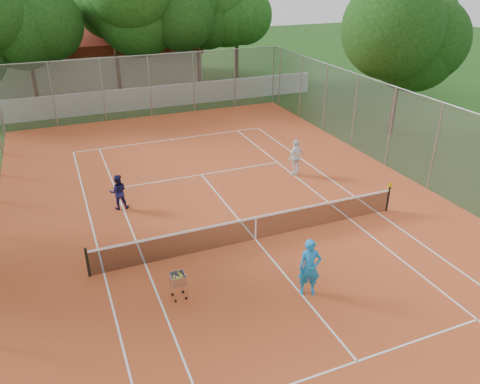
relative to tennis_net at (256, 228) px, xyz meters
name	(u,v)px	position (x,y,z in m)	size (l,w,h in m)	color
ground	(255,240)	(0.00, 0.00, -0.51)	(120.00, 120.00, 0.00)	#14370F
court_pad	(255,240)	(0.00, 0.00, -0.50)	(18.00, 34.00, 0.02)	#C14F25
court_lines	(255,239)	(0.00, 0.00, -0.49)	(10.98, 23.78, 0.01)	white
tennis_net	(256,228)	(0.00, 0.00, 0.00)	(11.88, 0.10, 0.98)	black
perimeter_fence	(256,191)	(0.00, 0.00, 1.49)	(18.00, 34.00, 4.00)	slate
boundary_wall	(145,98)	(0.00, 19.00, 0.24)	(26.00, 0.30, 1.50)	silver
clubhouse	(95,56)	(-2.00, 29.00, 1.69)	(16.40, 9.00, 4.40)	beige
tropical_trees	(131,29)	(0.00, 22.00, 4.49)	(29.00, 19.00, 10.00)	black
player_near	(310,268)	(0.22, -3.47, 0.45)	(0.68, 0.45, 1.88)	#177DC7
player_far_left	(118,192)	(-4.22, 4.42, 0.26)	(0.73, 0.57, 1.51)	#19194B
player_far_right	(296,157)	(4.21, 4.72, 0.40)	(1.04, 0.43, 1.77)	white
ball_hopper	(178,285)	(-3.53, -2.18, -0.02)	(0.45, 0.45, 0.94)	#AAA9B0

